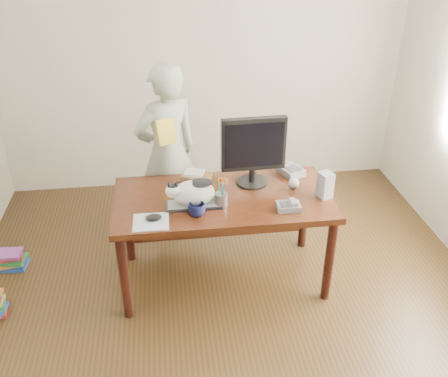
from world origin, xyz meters
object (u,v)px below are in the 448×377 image
keyboard (194,205)px  monitor (253,148)px  cat (192,192)px  calculator (291,170)px  person (167,153)px  coffee_mug (197,210)px  book_pile_b (11,260)px  book_stack (196,178)px  speaker (325,185)px  desk (222,208)px  baseball (294,183)px  mouse (154,217)px  pen_cup (221,198)px  phone (289,206)px

keyboard → monitor: (0.47, 0.26, 0.30)m
cat → calculator: 0.91m
cat → person: size_ratio=0.25×
coffee_mug → book_pile_b: bearing=159.2°
book_stack → person: size_ratio=0.18×
monitor → person: (-0.63, 0.58, -0.28)m
calculator → speaker: bearing=-90.7°
calculator → desk: bearing=177.5°
keyboard → cat: bearing=-171.6°
keyboard → baseball: bearing=12.2°
speaker → person: (-1.12, 0.82, -0.07)m
keyboard → person: 0.85m
mouse → calculator: size_ratio=0.45×
mouse → coffee_mug: coffee_mug is taller
desk → baseball: size_ratio=19.82×
keyboard → person: person is taller
monitor → baseball: size_ratio=6.75×
keyboard → person: size_ratio=0.26×
keyboard → cat: size_ratio=1.03×
monitor → book_stack: 0.51m
baseball → person: person is taller
monitor → calculator: (0.34, 0.13, -0.28)m
pen_cup → speaker: pen_cup is taller
keyboard → speaker: speaker is taller
desk → keyboard: bearing=-141.4°
book_stack → speaker: bearing=3.0°
person → book_stack: bearing=88.4°
baseball → calculator: (0.03, 0.23, -0.01)m
desk → book_stack: size_ratio=5.85×
speaker → book_pile_b: speaker is taller
cat → phone: bearing=-10.0°
coffee_mug → person: size_ratio=0.08×
desk → book_stack: book_stack is taller
monitor → book_pile_b: monitor is taller
monitor → calculator: 0.46m
desk → pen_cup: (-0.03, -0.20, 0.21)m
calculator → person: person is taller
cat → monitor: size_ratio=0.71×
speaker → baseball: size_ratio=2.43×
mouse → speaker: 1.26m
coffee_mug → calculator: 0.95m
monitor → baseball: monitor is taller
calculator → keyboard: bearing=-176.8°
keyboard → coffee_mug: bearing=-84.6°
phone → speaker: speaker is taller
phone → pen_cup: bearing=171.6°
pen_cup → speaker: bearing=2.4°
pen_cup → book_pile_b: 1.91m
phone → book_pile_b: 2.34m
phone → calculator: 0.53m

